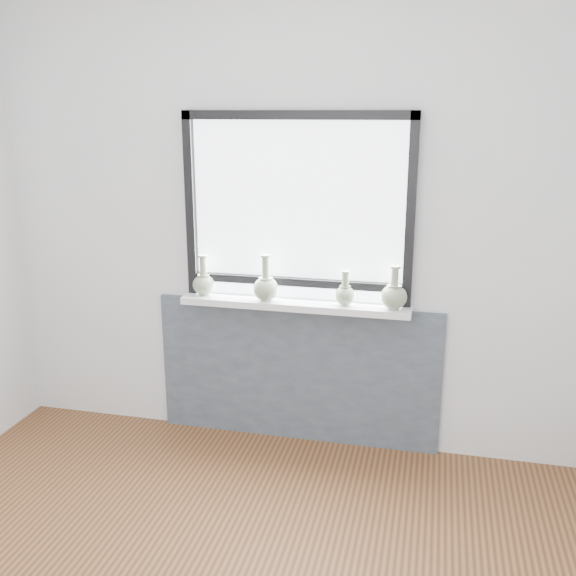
% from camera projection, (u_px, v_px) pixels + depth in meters
% --- Properties ---
extents(back_wall, '(3.60, 0.02, 2.60)m').
position_uv_depth(back_wall, '(298.00, 229.00, 3.64)').
color(back_wall, silver).
rests_on(back_wall, ground).
extents(apron_panel, '(1.70, 0.03, 0.86)m').
position_uv_depth(apron_panel, '(297.00, 373.00, 3.85)').
color(apron_panel, '#515C6B').
rests_on(apron_panel, ground).
extents(windowsill, '(1.32, 0.18, 0.04)m').
position_uv_depth(windowsill, '(294.00, 304.00, 3.66)').
color(windowsill, white).
rests_on(windowsill, apron_panel).
extents(window, '(1.30, 0.06, 1.05)m').
position_uv_depth(window, '(297.00, 205.00, 3.57)').
color(window, black).
rests_on(window, windowsill).
extents(vase_a, '(0.13, 0.13, 0.24)m').
position_uv_depth(vase_a, '(204.00, 283.00, 3.76)').
color(vase_a, '#8EA380').
rests_on(vase_a, windowsill).
extents(vase_b, '(0.15, 0.15, 0.27)m').
position_uv_depth(vase_b, '(266.00, 287.00, 3.64)').
color(vase_b, '#8EA380').
rests_on(vase_b, windowsill).
extents(vase_c, '(0.12, 0.12, 0.20)m').
position_uv_depth(vase_c, '(345.00, 294.00, 3.56)').
color(vase_c, '#8EA380').
rests_on(vase_c, windowsill).
extents(vase_d, '(0.15, 0.15, 0.24)m').
position_uv_depth(vase_d, '(394.00, 295.00, 3.49)').
color(vase_d, '#8EA380').
rests_on(vase_d, windowsill).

